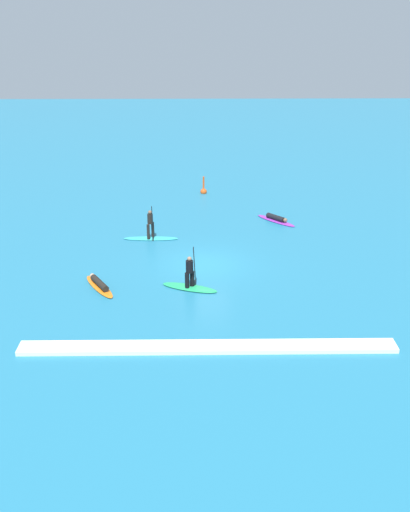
{
  "coord_description": "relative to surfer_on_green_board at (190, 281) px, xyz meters",
  "views": [
    {
      "loc": [
        -0.4,
        -29.12,
        12.73
      ],
      "look_at": [
        0.0,
        0.0,
        0.5
      ],
      "focal_mm": 42.3,
      "sensor_mm": 36.0,
      "label": 1
    }
  ],
  "objects": [
    {
      "name": "surfer_on_orange_board",
      "position": [
        -4.4,
        0.18,
        -0.24
      ],
      "size": [
        2.01,
        2.81,
        0.42
      ],
      "rotation": [
        0.0,
        0.0,
        2.11
      ],
      "color": "orange",
      "rests_on": "ground_plane"
    },
    {
      "name": "surfer_on_purple_board",
      "position": [
        5.38,
        9.66,
        -0.26
      ],
      "size": [
        2.48,
        2.66,
        0.4
      ],
      "rotation": [
        0.0,
        0.0,
        5.44
      ],
      "color": "purple",
      "rests_on": "ground_plane"
    },
    {
      "name": "wave_crest",
      "position": [
        0.77,
        -5.54,
        -0.31
      ],
      "size": [
        15.06,
        0.9,
        0.18
      ],
      "primitive_type": "cube",
      "color": "white",
      "rests_on": "ground_plane"
    },
    {
      "name": "marker_buoy",
      "position": [
        0.85,
        15.84,
        -0.2
      ],
      "size": [
        0.47,
        0.47,
        1.36
      ],
      "color": "#E55119",
      "rests_on": "ground_plane"
    },
    {
      "name": "surfer_on_green_board",
      "position": [
        0.0,
        0.0,
        0.0
      ],
      "size": [
        2.87,
        1.68,
        2.15
      ],
      "rotation": [
        0.0,
        0.0,
        5.92
      ],
      "color": "#23B266",
      "rests_on": "ground_plane"
    },
    {
      "name": "surfer_on_teal_board",
      "position": [
        -2.34,
        6.67,
        0.05
      ],
      "size": [
        3.2,
        0.83,
        2.18
      ],
      "rotation": [
        0.0,
        0.0,
        6.26
      ],
      "color": "#33C6CC",
      "rests_on": "ground_plane"
    },
    {
      "name": "ground_plane",
      "position": [
        0.77,
        2.86,
        -0.4
      ],
      "size": [
        120.0,
        120.0,
        0.0
      ],
      "primitive_type": "plane",
      "color": "teal",
      "rests_on": "ground"
    }
  ]
}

